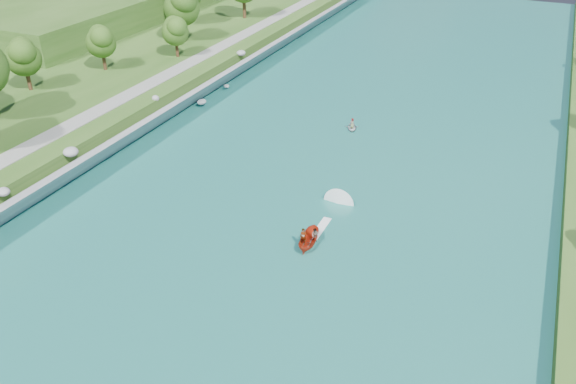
% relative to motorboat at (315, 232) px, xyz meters
% --- Properties ---
extents(ground, '(260.00, 260.00, 0.00)m').
position_rel_motorboat_xyz_m(ground, '(-4.37, -13.55, -0.76)').
color(ground, '#2D5119').
rests_on(ground, ground).
extents(river_water, '(55.00, 240.00, 0.10)m').
position_rel_motorboat_xyz_m(river_water, '(-4.37, 6.45, -0.71)').
color(river_water, '#196157').
rests_on(river_water, ground).
extents(riprap_bank, '(4.44, 236.00, 4.40)m').
position_rel_motorboat_xyz_m(riprap_bank, '(-30.24, 5.33, 1.07)').
color(riprap_bank, slate).
rests_on(riprap_bank, ground).
extents(riverside_path, '(3.00, 200.00, 0.10)m').
position_rel_motorboat_xyz_m(riverside_path, '(-36.87, 6.45, 2.79)').
color(riverside_path, gray).
rests_on(riverside_path, berm_west).
extents(motorboat, '(3.60, 18.84, 2.17)m').
position_rel_motorboat_xyz_m(motorboat, '(0.00, 0.00, 0.00)').
color(motorboat, '#AB240D').
rests_on(motorboat, river_water).
extents(raft, '(2.67, 3.13, 1.68)m').
position_rel_motorboat_xyz_m(raft, '(-5.12, 26.88, -0.29)').
color(raft, '#989CA0').
rests_on(raft, river_water).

